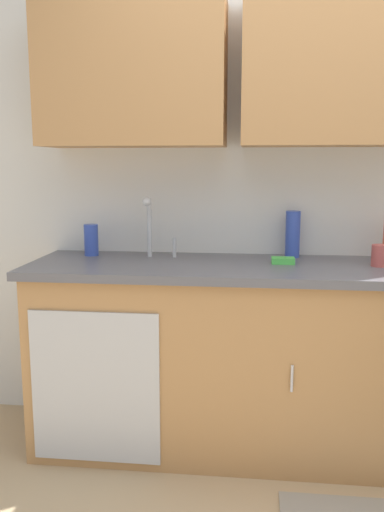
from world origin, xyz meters
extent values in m
cube|color=silver|center=(0.00, 1.05, 1.35)|extent=(4.80, 0.10, 2.70)
cube|color=#B27F4C|center=(-1.04, 0.83, 1.85)|extent=(0.91, 0.34, 0.70)
cube|color=#B27F4C|center=(-0.05, 0.83, 1.85)|extent=(0.91, 0.34, 0.70)
cube|color=#B27F4C|center=(-0.55, 0.70, 0.45)|extent=(1.90, 0.60, 0.90)
cube|color=#B7BABF|center=(-1.15, 0.39, 0.41)|extent=(0.60, 0.01, 0.72)
cylinder|color=silver|center=(-0.27, 0.39, 0.50)|extent=(0.01, 0.01, 0.12)
cube|color=#595960|center=(-0.55, 0.70, 0.92)|extent=(1.96, 0.66, 0.04)
cube|color=#B7BABF|center=(-0.94, 0.70, 0.92)|extent=(0.50, 0.36, 0.03)
cylinder|color=#B7BABF|center=(-0.98, 0.85, 1.09)|extent=(0.02, 0.02, 0.30)
sphere|color=#B7BABF|center=(-0.98, 0.79, 1.23)|extent=(0.04, 0.04, 0.04)
cylinder|color=#B7BABF|center=(-0.85, 0.85, 0.99)|extent=(0.02, 0.02, 0.10)
cylinder|color=#334CB2|center=(-0.24, 0.92, 1.06)|extent=(0.07, 0.07, 0.24)
cylinder|color=#334CB2|center=(-1.29, 0.86, 1.02)|extent=(0.07, 0.07, 0.16)
cylinder|color=#B24C47|center=(0.15, 0.71, 0.99)|extent=(0.08, 0.08, 0.10)
cube|color=#4CBF4C|center=(-0.30, 0.73, 0.96)|extent=(0.11, 0.07, 0.03)
camera|label=1|loc=(-0.45, -1.85, 1.42)|focal=37.64mm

